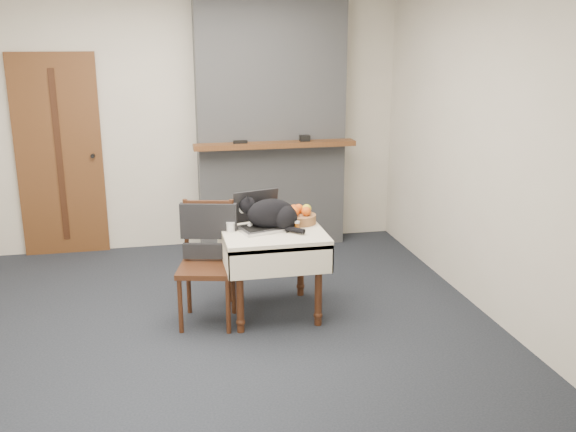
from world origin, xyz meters
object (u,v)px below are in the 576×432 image
object	(u,v)px
door	(60,156)
cat	(272,214)
laptop	(260,219)
side_table	(272,243)
cream_jar	(231,227)
pill_bottle	(297,226)
chair	(208,245)
fruit_basket	(300,216)

from	to	relation	value
door	cat	world-z (taller)	door
laptop	cat	xyz separation A→B (m)	(0.09, -0.05, 0.05)
side_table	laptop	distance (m)	0.21
door	laptop	distance (m)	2.50
door	laptop	world-z (taller)	door
cream_jar	side_table	bearing A→B (deg)	-1.65
laptop	cream_jar	xyz separation A→B (m)	(-0.24, -0.06, -0.03)
door	pill_bottle	size ratio (longest dim) A/B	24.29
chair	cat	bearing A→B (deg)	14.62
door	cat	xyz separation A→B (m)	(1.79, -1.87, -0.18)
door	laptop	bearing A→B (deg)	-46.99
cat	pill_bottle	xyz separation A→B (m)	(0.17, -0.11, -0.07)
cat	door	bearing A→B (deg)	158.41
cream_jar	fruit_basket	world-z (taller)	fruit_basket
side_table	cream_jar	xyz separation A→B (m)	(-0.32, 0.01, 0.15)
laptop	pill_bottle	bearing A→B (deg)	-47.77
laptop	pill_bottle	world-z (taller)	laptop
door	chair	xyz separation A→B (m)	(1.28, -1.88, -0.40)
cream_jar	chair	xyz separation A→B (m)	(-0.18, -0.00, -0.14)
pill_bottle	door	bearing A→B (deg)	134.63
laptop	fruit_basket	world-z (taller)	laptop
chair	laptop	bearing A→B (deg)	21.12
side_table	pill_bottle	size ratio (longest dim) A/B	9.47
door	fruit_basket	xyz separation A→B (m)	(2.03, -1.77, -0.24)
cream_jar	laptop	bearing A→B (deg)	12.93
cat	cream_jar	world-z (taller)	cat
laptop	fruit_basket	distance (m)	0.34
door	fruit_basket	distance (m)	2.70
cat	side_table	bearing A→B (deg)	-81.29
cat	fruit_basket	bearing A→B (deg)	47.16
laptop	pill_bottle	distance (m)	0.31
door	fruit_basket	bearing A→B (deg)	-41.03
cream_jar	door	bearing A→B (deg)	127.85
side_table	chair	world-z (taller)	chair
pill_bottle	fruit_basket	size ratio (longest dim) A/B	0.32
side_table	cream_jar	bearing A→B (deg)	178.35
door	fruit_basket	world-z (taller)	door
pill_bottle	cream_jar	bearing A→B (deg)	168.03
fruit_basket	pill_bottle	bearing A→B (deg)	-108.73
laptop	cream_jar	world-z (taller)	laptop
cat	laptop	bearing A→B (deg)	176.40
door	cat	bearing A→B (deg)	-46.30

